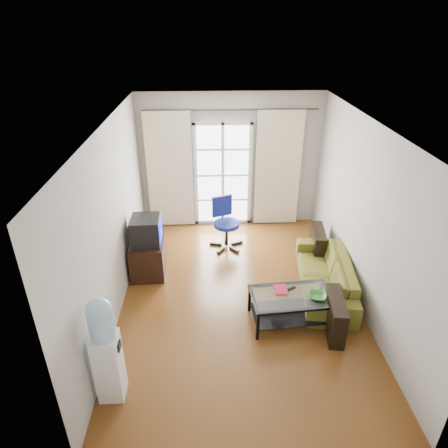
# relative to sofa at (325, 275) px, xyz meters

# --- Properties ---
(floor) EXTENTS (5.20, 5.20, 0.00)m
(floor) POSITION_rel_sofa_xyz_m (-1.38, -0.15, -0.28)
(floor) COLOR brown
(floor) RESTS_ON ground
(ceiling) EXTENTS (5.20, 5.20, 0.00)m
(ceiling) POSITION_rel_sofa_xyz_m (-1.38, -0.15, 2.42)
(ceiling) COLOR white
(ceiling) RESTS_ON wall_back
(wall_back) EXTENTS (3.60, 0.02, 2.70)m
(wall_back) POSITION_rel_sofa_xyz_m (-1.38, 2.45, 1.07)
(wall_back) COLOR #B4B1AC
(wall_back) RESTS_ON floor
(wall_front) EXTENTS (3.60, 0.02, 2.70)m
(wall_front) POSITION_rel_sofa_xyz_m (-1.38, -2.75, 1.07)
(wall_front) COLOR #B4B1AC
(wall_front) RESTS_ON floor
(wall_left) EXTENTS (0.02, 5.20, 2.70)m
(wall_left) POSITION_rel_sofa_xyz_m (-3.18, -0.15, 1.07)
(wall_left) COLOR #B4B1AC
(wall_left) RESTS_ON floor
(wall_right) EXTENTS (0.02, 5.20, 2.70)m
(wall_right) POSITION_rel_sofa_xyz_m (0.42, -0.15, 1.07)
(wall_right) COLOR #B4B1AC
(wall_right) RESTS_ON floor
(french_door) EXTENTS (1.16, 0.06, 2.15)m
(french_door) POSITION_rel_sofa_xyz_m (-1.53, 2.40, 0.79)
(french_door) COLOR white
(french_door) RESTS_ON wall_back
(curtain_rod) EXTENTS (3.30, 0.04, 0.04)m
(curtain_rod) POSITION_rel_sofa_xyz_m (-1.38, 2.35, 2.10)
(curtain_rod) COLOR #4C3F2D
(curtain_rod) RESTS_ON wall_back
(curtain_left) EXTENTS (0.90, 0.07, 2.35)m
(curtain_left) POSITION_rel_sofa_xyz_m (-2.58, 2.33, 0.92)
(curtain_left) COLOR beige
(curtain_left) RESTS_ON curtain_rod
(curtain_right) EXTENTS (0.90, 0.07, 2.35)m
(curtain_right) POSITION_rel_sofa_xyz_m (-0.43, 2.33, 0.92)
(curtain_right) COLOR beige
(curtain_right) RESTS_ON curtain_rod
(radiator) EXTENTS (0.64, 0.12, 0.64)m
(radiator) POSITION_rel_sofa_xyz_m (-0.58, 2.35, 0.05)
(radiator) COLOR gray
(radiator) RESTS_ON floor
(sofa) EXTENTS (2.12, 1.24, 0.56)m
(sofa) POSITION_rel_sofa_xyz_m (0.00, 0.00, 0.00)
(sofa) COLOR olive
(sofa) RESTS_ON floor
(coffee_table) EXTENTS (1.21, 0.76, 0.47)m
(coffee_table) POSITION_rel_sofa_xyz_m (-0.68, -0.73, 0.02)
(coffee_table) COLOR silver
(coffee_table) RESTS_ON floor
(bowl) EXTENTS (0.37, 0.37, 0.06)m
(bowl) POSITION_rel_sofa_xyz_m (-0.35, -0.81, 0.21)
(bowl) COLOR #328A49
(bowl) RESTS_ON coffee_table
(book) EXTENTS (0.20, 0.26, 0.02)m
(book) POSITION_rel_sofa_xyz_m (-0.91, -0.62, 0.20)
(book) COLOR #AF3115
(book) RESTS_ON coffee_table
(remote) EXTENTS (0.16, 0.12, 0.02)m
(remote) POSITION_rel_sofa_xyz_m (-0.68, -0.60, 0.19)
(remote) COLOR black
(remote) RESTS_ON coffee_table
(tv_stand) EXTENTS (0.58, 0.84, 0.61)m
(tv_stand) POSITION_rel_sofa_xyz_m (-2.87, 0.65, 0.02)
(tv_stand) COLOR black
(tv_stand) RESTS_ON floor
(crt_tv) EXTENTS (0.52, 0.50, 0.46)m
(crt_tv) POSITION_rel_sofa_xyz_m (-2.87, 0.57, 0.55)
(crt_tv) COLOR black
(crt_tv) RESTS_ON tv_stand
(task_chair) EXTENTS (0.86, 0.86, 0.97)m
(task_chair) POSITION_rel_sofa_xyz_m (-1.51, 1.43, 0.01)
(task_chair) COLOR black
(task_chair) RESTS_ON floor
(water_cooler) EXTENTS (0.30, 0.28, 1.39)m
(water_cooler) POSITION_rel_sofa_xyz_m (-2.98, -1.90, 0.44)
(water_cooler) COLOR white
(water_cooler) RESTS_ON floor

